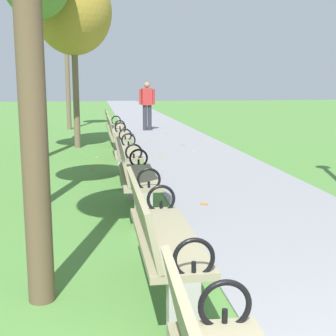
{
  "coord_description": "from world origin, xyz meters",
  "views": [
    {
      "loc": [
        -0.97,
        -1.23,
        1.66
      ],
      "look_at": [
        -0.05,
        4.78,
        0.55
      ],
      "focal_mm": 50.83,
      "sensor_mm": 36.0,
      "label": 1
    }
  ],
  "objects_px": {
    "park_bench_2": "(160,236)",
    "park_bench_6": "(114,127)",
    "tree_4": "(73,13)",
    "park_bench_4": "(124,152)",
    "park_bench_5": "(118,136)",
    "park_bench_3": "(134,176)",
    "pedestrian_walking": "(147,103)"
  },
  "relations": [
    {
      "from": "park_bench_2",
      "to": "park_bench_4",
      "type": "relative_size",
      "value": 1.0
    },
    {
      "from": "park_bench_4",
      "to": "tree_4",
      "type": "distance_m",
      "value": 5.16
    },
    {
      "from": "tree_4",
      "to": "park_bench_2",
      "type": "bearing_deg",
      "value": -83.91
    },
    {
      "from": "park_bench_2",
      "to": "park_bench_6",
      "type": "bearing_deg",
      "value": 90.0
    },
    {
      "from": "park_bench_4",
      "to": "park_bench_6",
      "type": "xyz_separation_m",
      "value": [
        0.0,
        4.55,
        0.0
      ]
    },
    {
      "from": "park_bench_3",
      "to": "park_bench_2",
      "type": "bearing_deg",
      "value": -90.0
    },
    {
      "from": "park_bench_3",
      "to": "pedestrian_walking",
      "type": "xyz_separation_m",
      "value": [
        1.27,
        10.2,
        0.44
      ]
    },
    {
      "from": "park_bench_4",
      "to": "park_bench_5",
      "type": "distance_m",
      "value": 2.39
    },
    {
      "from": "park_bench_6",
      "to": "pedestrian_walking",
      "type": "xyz_separation_m",
      "value": [
        1.27,
        3.56,
        0.44
      ]
    },
    {
      "from": "park_bench_5",
      "to": "tree_4",
      "type": "distance_m",
      "value": 3.49
    },
    {
      "from": "tree_4",
      "to": "park_bench_6",
      "type": "bearing_deg",
      "value": 19.21
    },
    {
      "from": "park_bench_5",
      "to": "pedestrian_walking",
      "type": "bearing_deg",
      "value": 77.47
    },
    {
      "from": "tree_4",
      "to": "pedestrian_walking",
      "type": "relative_size",
      "value": 2.68
    },
    {
      "from": "tree_4",
      "to": "pedestrian_walking",
      "type": "xyz_separation_m",
      "value": [
        2.2,
        3.89,
        -2.37
      ]
    },
    {
      "from": "tree_4",
      "to": "pedestrian_walking",
      "type": "height_order",
      "value": "tree_4"
    },
    {
      "from": "park_bench_5",
      "to": "park_bench_6",
      "type": "distance_m",
      "value": 2.16
    },
    {
      "from": "park_bench_2",
      "to": "park_bench_3",
      "type": "xyz_separation_m",
      "value": [
        0.0,
        2.41,
        0.0
      ]
    },
    {
      "from": "park_bench_3",
      "to": "tree_4",
      "type": "height_order",
      "value": "tree_4"
    },
    {
      "from": "park_bench_4",
      "to": "park_bench_5",
      "type": "relative_size",
      "value": 1.0
    },
    {
      "from": "park_bench_3",
      "to": "pedestrian_walking",
      "type": "distance_m",
      "value": 10.28
    },
    {
      "from": "park_bench_4",
      "to": "pedestrian_walking",
      "type": "relative_size",
      "value": 0.99
    },
    {
      "from": "park_bench_2",
      "to": "tree_4",
      "type": "distance_m",
      "value": 9.21
    },
    {
      "from": "park_bench_6",
      "to": "park_bench_2",
      "type": "bearing_deg",
      "value": -90.0
    },
    {
      "from": "park_bench_3",
      "to": "park_bench_6",
      "type": "bearing_deg",
      "value": 90.0
    },
    {
      "from": "pedestrian_walking",
      "to": "tree_4",
      "type": "bearing_deg",
      "value": -119.53
    },
    {
      "from": "park_bench_5",
      "to": "park_bench_6",
      "type": "bearing_deg",
      "value": 90.0
    },
    {
      "from": "pedestrian_walking",
      "to": "park_bench_5",
      "type": "bearing_deg",
      "value": -102.53
    },
    {
      "from": "park_bench_3",
      "to": "park_bench_4",
      "type": "distance_m",
      "value": 2.08
    },
    {
      "from": "park_bench_4",
      "to": "park_bench_6",
      "type": "height_order",
      "value": "same"
    },
    {
      "from": "park_bench_6",
      "to": "tree_4",
      "type": "xyz_separation_m",
      "value": [
        -0.93,
        -0.32,
        2.81
      ]
    },
    {
      "from": "park_bench_2",
      "to": "park_bench_6",
      "type": "relative_size",
      "value": 1.0
    },
    {
      "from": "park_bench_2",
      "to": "park_bench_4",
      "type": "height_order",
      "value": "same"
    }
  ]
}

